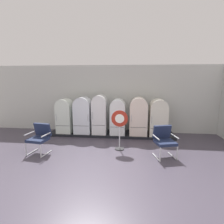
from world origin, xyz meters
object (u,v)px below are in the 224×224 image
at_px(refrigerator_1, 83,114).
at_px(sign_stand, 120,129).
at_px(armchair_right, 164,139).
at_px(refrigerator_0, 65,115).
at_px(refrigerator_3, 118,116).
at_px(refrigerator_4, 138,115).
at_px(refrigerator_2, 100,113).
at_px(refrigerator_5, 158,116).
at_px(armchair_left, 40,136).

distance_m(refrigerator_1, sign_stand, 2.20).
bearing_deg(armchair_right, refrigerator_0, 154.74).
relative_size(refrigerator_3, refrigerator_4, 0.95).
bearing_deg(refrigerator_0, refrigerator_1, -0.19).
relative_size(refrigerator_1, refrigerator_2, 0.95).
height_order(refrigerator_3, refrigerator_4, refrigerator_4).
relative_size(refrigerator_5, armchair_left, 1.55).
relative_size(refrigerator_1, armchair_left, 1.60).
height_order(refrigerator_3, sign_stand, refrigerator_3).
bearing_deg(refrigerator_1, refrigerator_2, 1.03).
distance_m(refrigerator_0, refrigerator_5, 3.94).
xyz_separation_m(refrigerator_2, sign_stand, (0.93, -1.44, -0.25)).
distance_m(refrigerator_1, armchair_left, 2.20).
distance_m(refrigerator_4, armchair_left, 3.84).
relative_size(refrigerator_0, armchair_right, 1.51).
bearing_deg(refrigerator_3, refrigerator_5, -0.09).
bearing_deg(armchair_left, sign_stand, 11.93).
xyz_separation_m(refrigerator_1, refrigerator_4, (2.34, 0.02, 0.01)).
bearing_deg(armchair_left, refrigerator_0, 86.69).
bearing_deg(refrigerator_5, sign_stand, -135.52).
distance_m(refrigerator_4, refrigerator_5, 0.80).
bearing_deg(refrigerator_3, refrigerator_0, -179.28).
height_order(refrigerator_5, sign_stand, refrigerator_5).
height_order(refrigerator_0, refrigerator_5, refrigerator_5).
xyz_separation_m(refrigerator_3, refrigerator_5, (1.65, -0.00, 0.00)).
height_order(refrigerator_1, armchair_right, refrigerator_1).
height_order(refrigerator_4, refrigerator_5, refrigerator_4).
bearing_deg(refrigerator_2, armchair_left, -129.56).
bearing_deg(refrigerator_2, armchair_right, -38.09).
distance_m(armchair_left, sign_stand, 2.63).
bearing_deg(refrigerator_3, refrigerator_2, -178.63).
xyz_separation_m(refrigerator_3, sign_stand, (0.17, -1.46, -0.16)).
xyz_separation_m(refrigerator_1, refrigerator_3, (1.49, 0.03, -0.03)).
xyz_separation_m(refrigerator_0, refrigerator_2, (1.53, 0.01, 0.10)).
relative_size(refrigerator_0, sign_stand, 1.07).
xyz_separation_m(refrigerator_2, armchair_left, (-1.64, -1.99, -0.42)).
height_order(refrigerator_2, refrigerator_4, refrigerator_2).
height_order(refrigerator_0, refrigerator_1, refrigerator_1).
bearing_deg(sign_stand, refrigerator_4, 64.86).
bearing_deg(refrigerator_5, refrigerator_3, 179.91).
height_order(refrigerator_2, armchair_left, refrigerator_2).
xyz_separation_m(refrigerator_2, armchair_right, (2.34, -1.84, -0.42)).
xyz_separation_m(refrigerator_5, armchair_left, (-4.06, -2.00, -0.33)).
bearing_deg(refrigerator_1, refrigerator_4, 0.61).
bearing_deg(refrigerator_2, sign_stand, -57.19).
bearing_deg(refrigerator_0, sign_stand, -30.25).
bearing_deg(armchair_right, refrigerator_1, 149.30).
relative_size(refrigerator_2, refrigerator_5, 1.09).
relative_size(refrigerator_3, refrigerator_5, 0.99).
distance_m(refrigerator_0, refrigerator_1, 0.80).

